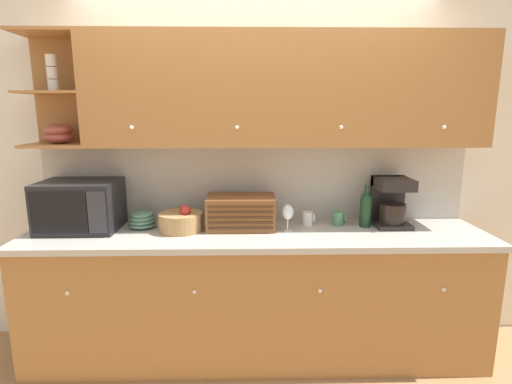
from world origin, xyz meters
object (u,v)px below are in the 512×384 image
wine_bottle (366,208)px  coffee_maker (391,201)px  bowl_stack_on_counter (142,220)px  mug_blue_second (339,218)px  bread_box (241,212)px  fruit_basket (181,221)px  microwave (80,206)px  mug (308,218)px  wine_glass (288,213)px

wine_bottle → coffee_maker: coffee_maker is taller
bowl_stack_on_counter → mug_blue_second: bowl_stack_on_counter is taller
mug_blue_second → bread_box: bearing=-175.6°
fruit_basket → wine_bottle: 1.29m
microwave → bread_box: bearing=0.6°
fruit_basket → bread_box: 0.42m
fruit_basket → mug_blue_second: fruit_basket is taller
bread_box → mug: bread_box is taller
bread_box → wine_bottle: wine_bottle is taller
fruit_basket → wine_glass: same height
fruit_basket → mug: 0.90m
microwave → mug_blue_second: bearing=2.1°
mug_blue_second → mug: bearing=178.4°
bowl_stack_on_counter → wine_glass: size_ratio=1.04×
microwave → mug: 1.59m
microwave → mug: microwave is taller
bread_box → mug: bearing=7.1°
bowl_stack_on_counter → wine_bottle: bearing=-0.3°
mug → wine_bottle: size_ratio=0.33×
microwave → mug_blue_second: microwave is taller
wine_glass → mug_blue_second: 0.41m
bowl_stack_on_counter → fruit_basket: 0.29m
bread_box → wine_glass: bearing=-13.2°
coffee_maker → fruit_basket: bearing=-175.9°
wine_glass → coffee_maker: bearing=9.6°
bowl_stack_on_counter → bread_box: bread_box is taller
mug_blue_second → wine_bottle: size_ratio=0.34×
fruit_basket → bread_box: size_ratio=0.64×
mug → wine_bottle: bearing=-6.2°
bread_box → mug_blue_second: bearing=4.4°
fruit_basket → mug: bearing=7.2°
bowl_stack_on_counter → fruit_basket: fruit_basket is taller
mug → bread_box: bearing=-172.9°
wine_glass → bread_box: bearing=166.8°
wine_bottle → coffee_maker: 0.20m
bread_box → coffee_maker: bearing=2.8°
microwave → mug: bearing=2.6°
coffee_maker → mug: bearing=179.2°
bread_box → wine_glass: (0.32, -0.07, 0.01)m
mug → coffee_maker: bearing=-0.8°
fruit_basket → bread_box: bearing=7.4°
coffee_maker → wine_bottle: bearing=-169.4°
microwave → coffee_maker: 2.17m
bread_box → coffee_maker: coffee_maker is taller
fruit_basket → coffee_maker: (1.48, 0.11, 0.11)m
bowl_stack_on_counter → wine_glass: bearing=-5.6°
wine_glass → mug_blue_second: wine_glass is taller
wine_bottle → coffee_maker: bearing=10.6°
fruit_basket → wine_bottle: size_ratio=1.00×
fruit_basket → coffee_maker: coffee_maker is taller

